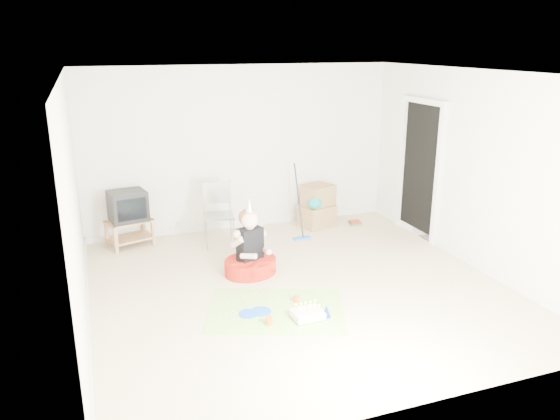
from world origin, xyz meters
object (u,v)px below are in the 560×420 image
object	(u,v)px
folding_chair	(219,216)
birthday_cake	(307,315)
tv_stand	(130,230)
cardboard_boxes	(317,207)
crt_tv	(128,206)
seated_woman	(250,257)

from	to	relation	value
folding_chair	birthday_cake	bearing A→B (deg)	-81.56
tv_stand	birthday_cake	xyz separation A→B (m)	(1.63, -2.98, -0.20)
tv_stand	cardboard_boxes	size ratio (longest dim) A/B	1.07
crt_tv	seated_woman	xyz separation A→B (m)	(1.39, -1.58, -0.40)
tv_stand	seated_woman	size ratio (longest dim) A/B	0.71
tv_stand	folding_chair	distance (m)	1.35
crt_tv	birthday_cake	world-z (taller)	crt_tv
tv_stand	crt_tv	bearing A→B (deg)	0.00
tv_stand	seated_woman	xyz separation A→B (m)	(1.39, -1.58, -0.02)
seated_woman	birthday_cake	size ratio (longest dim) A/B	3.03
crt_tv	folding_chair	size ratio (longest dim) A/B	0.53
tv_stand	seated_woman	bearing A→B (deg)	-48.59
seated_woman	birthday_cake	world-z (taller)	seated_woman
folding_chair	seated_woman	distance (m)	1.18
crt_tv	birthday_cake	bearing A→B (deg)	-72.67
seated_woman	cardboard_boxes	bearing A→B (deg)	42.95
tv_stand	folding_chair	size ratio (longest dim) A/B	0.76
cardboard_boxes	seated_woman	world-z (taller)	seated_woman
seated_woman	tv_stand	bearing A→B (deg)	131.41
seated_woman	crt_tv	bearing A→B (deg)	131.41
tv_stand	cardboard_boxes	distance (m)	3.00
tv_stand	crt_tv	distance (m)	0.38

